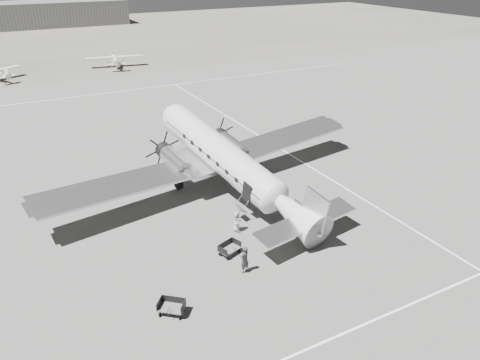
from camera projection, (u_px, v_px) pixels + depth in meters
name	position (u px, v px, depth m)	size (l,w,h in m)	color
ground	(215.00, 218.00, 35.37)	(260.00, 260.00, 0.00)	slate
taxi_line_near	(331.00, 339.00, 24.23)	(60.00, 0.15, 0.01)	white
taxi_line_right	(341.00, 185.00, 40.46)	(0.15, 80.00, 0.01)	white
taxi_line_horizon	(96.00, 94.00, 67.19)	(90.00, 0.15, 0.01)	white
grass_infield	(44.00, 40.00, 110.95)	(260.00, 90.00, 0.01)	#676557
hangar_main	(49.00, 14.00, 131.54)	(42.00, 14.00, 6.60)	slate
dc3_airliner	(228.00, 163.00, 37.65)	(30.31, 21.03, 5.77)	#BDBDBF
light_plane_right	(115.00, 61.00, 83.01)	(10.09, 8.19, 2.09)	silver
baggage_cart_near	(230.00, 249.00, 30.95)	(1.49, 1.05, 0.84)	#595959
baggage_cart_far	(172.00, 307.00, 25.78)	(1.51, 1.07, 0.85)	#595959
ground_crew	(245.00, 259.00, 29.00)	(0.68, 0.44, 1.85)	#333333
ramp_agent	(238.00, 221.00, 33.48)	(0.77, 0.60, 1.58)	#B2B2AF
passenger	(237.00, 221.00, 33.47)	(0.75, 0.49, 1.53)	#B7B7B4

